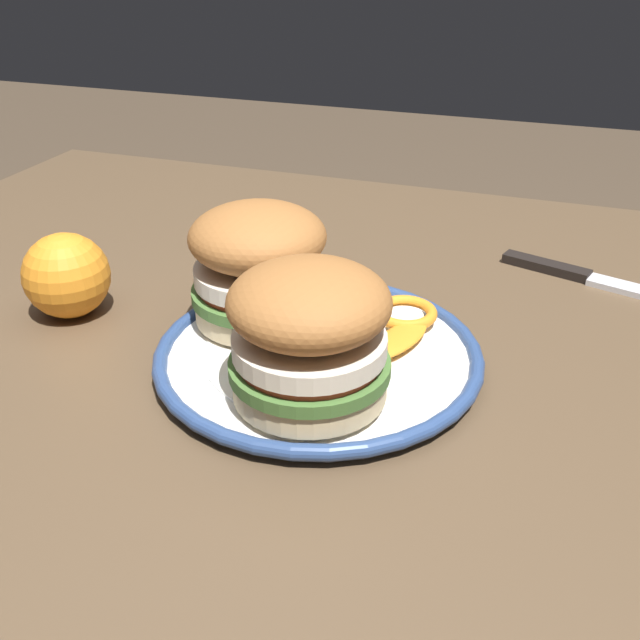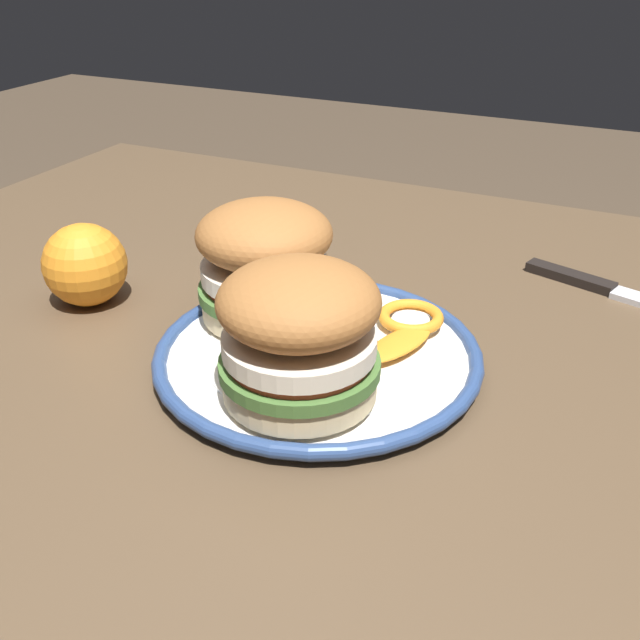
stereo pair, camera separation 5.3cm
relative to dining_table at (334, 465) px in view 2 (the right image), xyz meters
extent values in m
cube|color=brown|center=(0.00, 0.00, 0.08)|extent=(1.18, 0.94, 0.03)
cube|color=brown|center=(0.53, -0.41, -0.28)|extent=(0.06, 0.06, 0.70)
cylinder|color=white|center=(0.02, 0.00, 0.11)|extent=(0.24, 0.24, 0.01)
torus|color=navy|center=(0.02, 0.00, 0.11)|extent=(0.27, 0.27, 0.01)
cylinder|color=white|center=(0.02, 0.00, 0.11)|extent=(0.19, 0.19, 0.00)
cylinder|color=beige|center=(0.00, 0.06, 0.13)|extent=(0.11, 0.11, 0.02)
cylinder|color=#477033|center=(0.00, 0.06, 0.14)|extent=(0.12, 0.12, 0.01)
cylinder|color=#BC3828|center=(0.00, 0.06, 0.15)|extent=(0.10, 0.10, 0.01)
cylinder|color=silver|center=(0.00, 0.06, 0.16)|extent=(0.11, 0.11, 0.01)
ellipsoid|color=#A36633|center=(0.00, 0.06, 0.19)|extent=(0.16, 0.16, 0.05)
cylinder|color=beige|center=(0.08, -0.03, 0.13)|extent=(0.11, 0.11, 0.02)
cylinder|color=#477033|center=(0.08, -0.03, 0.14)|extent=(0.12, 0.12, 0.01)
cylinder|color=#BC3828|center=(0.08, -0.03, 0.15)|extent=(0.10, 0.10, 0.01)
cylinder|color=silver|center=(0.08, -0.03, 0.16)|extent=(0.11, 0.11, 0.01)
ellipsoid|color=#A36633|center=(0.08, -0.03, 0.19)|extent=(0.16, 0.16, 0.05)
torus|color=orange|center=(-0.04, -0.07, 0.12)|extent=(0.08, 0.08, 0.01)
cylinder|color=#F4E5C6|center=(-0.04, -0.07, 0.12)|extent=(0.03, 0.03, 0.00)
ellipsoid|color=orange|center=(-0.04, -0.03, 0.12)|extent=(0.05, 0.08, 0.01)
ellipsoid|color=orange|center=(0.03, -0.09, 0.12)|extent=(0.05, 0.06, 0.01)
sphere|color=orange|center=(0.26, -0.01, 0.14)|extent=(0.08, 0.08, 0.08)
cube|color=black|center=(-0.15, -0.25, 0.10)|extent=(0.09, 0.04, 0.01)
camera|label=1|loc=(-0.15, 0.48, 0.42)|focal=41.02mm
camera|label=2|loc=(-0.20, 0.46, 0.42)|focal=41.02mm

